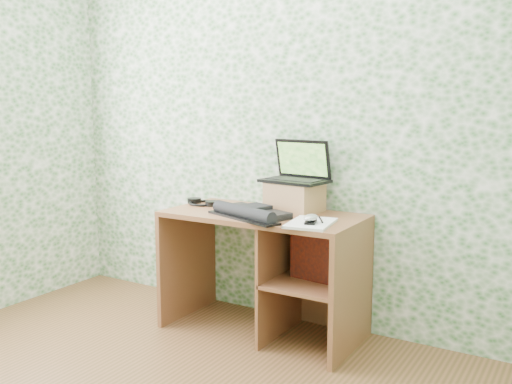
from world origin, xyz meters
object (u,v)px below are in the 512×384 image
Objects in this scene: notepad at (311,223)px; riser at (295,197)px; desk at (276,257)px; laptop at (298,172)px; keyboard at (250,212)px.

riser is at bearing 121.43° from notepad.
desk is 2.92× the size of laptop.
laptop reaches higher than notepad.
desk is 2.17× the size of keyboard.
keyboard is at bearing -108.50° from laptop.
laptop is at bearing 68.78° from desk.
desk is 0.45m from notepad.
laptop is 0.41m from keyboard.
riser is at bearing 81.06° from keyboard.
keyboard reaches higher than notepad.
riser is (0.06, 0.12, 0.36)m from desk.
riser is 0.16m from laptop.
riser reaches higher than desk.
desk is at bearing 80.52° from keyboard.
keyboard is at bearing -119.08° from desk.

